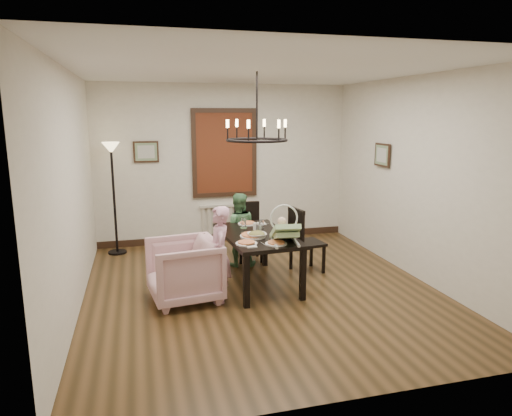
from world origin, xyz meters
name	(u,v)px	position (x,y,z in m)	size (l,w,h in m)	color
room_shell	(254,181)	(0.00, 0.37, 1.40)	(4.51, 5.00, 2.81)	brown
dining_table	(257,240)	(0.00, 0.19, 0.62)	(0.95, 1.57, 0.71)	black
chair_far	(249,232)	(0.14, 1.23, 0.46)	(0.40, 0.40, 0.92)	black
chair_right	(308,239)	(0.84, 0.51, 0.49)	(0.43, 0.43, 0.97)	black
armchair	(184,270)	(-1.01, -0.10, 0.39)	(0.83, 0.85, 0.77)	#CA9B9E
elderly_woman	(219,262)	(-0.59, -0.23, 0.50)	(0.36, 0.24, 0.99)	#CF92AB
seated_man	(238,236)	(-0.07, 1.04, 0.47)	(0.45, 0.35, 0.93)	#4A7D4E
baby_bouncer	(285,230)	(0.22, -0.33, 0.88)	(0.37, 0.51, 0.33)	#A2CA8B
salad_bowl	(257,235)	(-0.05, 0.00, 0.75)	(0.30, 0.30, 0.07)	white
pizza_platter	(253,235)	(-0.10, 0.05, 0.73)	(0.34, 0.34, 0.04)	tan
drinking_glass	(259,230)	(0.01, 0.10, 0.78)	(0.07, 0.07, 0.14)	silver
window_blinds	(225,153)	(0.00, 2.46, 1.60)	(1.00, 0.03, 1.40)	maroon
radiator	(225,222)	(0.00, 2.48, 0.35)	(0.92, 0.12, 0.62)	silver
picture_back	(146,152)	(-1.35, 2.47, 1.65)	(0.42, 0.03, 0.36)	black
picture_right	(382,155)	(2.21, 0.90, 1.65)	(0.42, 0.03, 0.36)	black
floor_lamp	(114,200)	(-1.90, 2.15, 0.90)	(0.30, 0.30, 1.80)	black
chandelier	(257,140)	(0.00, 0.19, 1.95)	(0.80, 0.80, 0.04)	black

